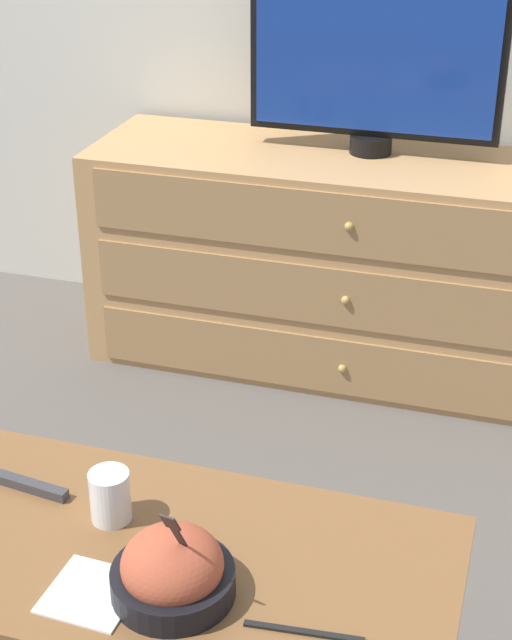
% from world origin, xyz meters
% --- Properties ---
extents(ground_plane, '(12.00, 12.00, 0.00)m').
position_xyz_m(ground_plane, '(0.00, 0.00, 0.00)').
color(ground_plane, '#56514C').
extents(dresser, '(1.60, 0.49, 0.65)m').
position_xyz_m(dresser, '(0.11, -0.27, 0.32)').
color(dresser, tan).
rests_on(dresser, ground_plane).
extents(tv, '(0.70, 0.12, 0.48)m').
position_xyz_m(tv, '(0.10, -0.20, 0.91)').
color(tv, black).
rests_on(tv, dresser).
extents(coffee_table, '(1.00, 0.46, 0.47)m').
position_xyz_m(coffee_table, '(0.04, -1.76, 0.39)').
color(coffee_table, brown).
rests_on(coffee_table, ground_plane).
extents(takeout_bowl, '(0.19, 0.19, 0.19)m').
position_xyz_m(takeout_bowl, '(0.12, -1.84, 0.51)').
color(takeout_bowl, black).
rests_on(takeout_bowl, coffee_table).
extents(drink_cup, '(0.07, 0.07, 0.09)m').
position_xyz_m(drink_cup, '(-0.04, -1.70, 0.51)').
color(drink_cup, white).
rests_on(drink_cup, coffee_table).
extents(napkin, '(0.14, 0.14, 0.00)m').
position_xyz_m(napkin, '(0.01, -1.88, 0.47)').
color(napkin, white).
rests_on(napkin, coffee_table).
extents(knife, '(0.18, 0.03, 0.01)m').
position_xyz_m(knife, '(0.33, -1.86, 0.47)').
color(knife, black).
rests_on(knife, coffee_table).
extents(remote_control, '(0.16, 0.04, 0.02)m').
position_xyz_m(remote_control, '(-0.21, -1.67, 0.48)').
color(remote_control, '#38383D').
rests_on(remote_control, coffee_table).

